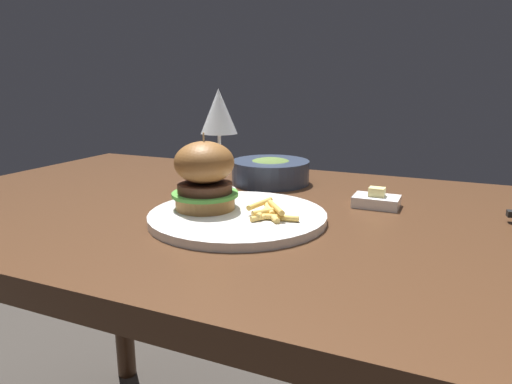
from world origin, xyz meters
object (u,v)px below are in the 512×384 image
burger_sandwich (205,175)px  wine_glass (219,114)px  soup_bowl (270,171)px  main_plate (238,216)px  butter_dish (376,200)px

burger_sandwich → wine_glass: bearing=110.5°
soup_bowl → main_plate: bearing=-78.8°
burger_sandwich → wine_glass: wine_glass is taller
main_plate → burger_sandwich: burger_sandwich is taller
butter_dish → soup_bowl: bearing=157.8°
burger_sandwich → main_plate: bearing=-0.8°
main_plate → soup_bowl: soup_bowl is taller
burger_sandwich → butter_dish: size_ratio=1.58×
main_plate → butter_dish: (0.20, 0.18, 0.00)m
wine_glass → main_plate: bearing=-54.1°
butter_dish → wine_glass: bearing=-179.2°
main_plate → wine_glass: wine_glass is taller
wine_glass → soup_bowl: (0.07, 0.11, -0.13)m
soup_bowl → wine_glass: bearing=-123.2°
main_plate → butter_dish: size_ratio=3.59×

